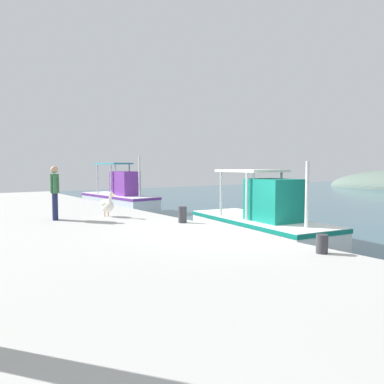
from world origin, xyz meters
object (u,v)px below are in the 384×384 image
fishing_boat_nearest (119,198)px  fisherman_standing (55,190)px  pelican (107,204)px  mooring_bollard_nearest (183,215)px  fishing_boat_second (262,221)px  mooring_bollard_second (322,244)px

fishing_boat_nearest → fisherman_standing: fishing_boat_nearest is taller
pelican → fisherman_standing: 1.66m
mooring_bollard_nearest → fishing_boat_nearest: bearing=165.8°
fishing_boat_second → mooring_bollard_second: size_ratio=16.56×
fisherman_standing → mooring_bollard_nearest: fisherman_standing is taller
fishing_boat_second → fisherman_standing: bearing=-118.9°
mooring_bollard_second → fisherman_standing: bearing=-159.0°
mooring_bollard_second → fishing_boat_nearest: bearing=170.2°
fishing_boat_second → pelican: bearing=-125.4°
pelican → fishing_boat_second: bearing=54.6°
fishing_boat_second → mooring_bollard_second: (4.23, -2.81, 0.33)m
fishing_boat_second → pelican: 5.02m
mooring_bollard_nearest → fisherman_standing: bearing=-133.8°
fishing_boat_second → mooring_bollard_nearest: (-0.40, -2.81, 0.39)m
pelican → mooring_bollard_nearest: 2.79m
pelican → fisherman_standing: size_ratio=0.59×
fishing_boat_nearest → pelican: bearing=-26.9°
pelican → fisherman_standing: bearing=-98.0°
mooring_bollard_nearest → mooring_bollard_second: 4.63m
mooring_bollard_nearest → mooring_bollard_second: size_ratio=1.33×
fishing_boat_second → mooring_bollard_nearest: size_ratio=12.43×
pelican → mooring_bollard_second: bearing=10.0°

